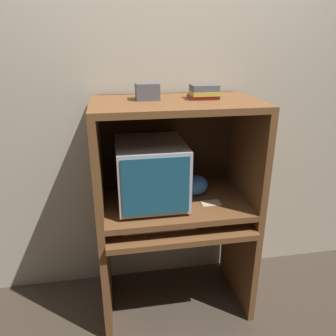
{
  "coord_description": "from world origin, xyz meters",
  "views": [
    {
      "loc": [
        -0.36,
        -1.51,
        1.7
      ],
      "look_at": [
        -0.04,
        0.29,
        0.99
      ],
      "focal_mm": 35.0,
      "sensor_mm": 36.0,
      "label": 1
    }
  ],
  "objects_px": {
    "keyboard": "(159,225)",
    "storage_box": "(147,91)",
    "crt_monitor": "(151,172)",
    "mouse": "(205,219)",
    "snack_bag": "(196,185)",
    "book_stack": "(204,92)"
  },
  "relations": [
    {
      "from": "book_stack",
      "to": "storage_box",
      "type": "bearing_deg",
      "value": 174.97
    },
    {
      "from": "crt_monitor",
      "to": "snack_bag",
      "type": "bearing_deg",
      "value": 10.61
    },
    {
      "from": "book_stack",
      "to": "crt_monitor",
      "type": "bearing_deg",
      "value": -175.66
    },
    {
      "from": "crt_monitor",
      "to": "storage_box",
      "type": "bearing_deg",
      "value": 95.24
    },
    {
      "from": "mouse",
      "to": "snack_bag",
      "type": "bearing_deg",
      "value": 96.7
    },
    {
      "from": "crt_monitor",
      "to": "mouse",
      "type": "distance_m",
      "value": 0.44
    },
    {
      "from": "crt_monitor",
      "to": "mouse",
      "type": "height_order",
      "value": "crt_monitor"
    },
    {
      "from": "mouse",
      "to": "snack_bag",
      "type": "xyz_separation_m",
      "value": [
        -0.02,
        0.17,
        0.15
      ]
    },
    {
      "from": "keyboard",
      "to": "book_stack",
      "type": "relative_size",
      "value": 2.54
    },
    {
      "from": "keyboard",
      "to": "storage_box",
      "type": "bearing_deg",
      "value": 99.62
    },
    {
      "from": "crt_monitor",
      "to": "keyboard",
      "type": "distance_m",
      "value": 0.31
    },
    {
      "from": "mouse",
      "to": "snack_bag",
      "type": "relative_size",
      "value": 0.41
    },
    {
      "from": "mouse",
      "to": "book_stack",
      "type": "relative_size",
      "value": 0.39
    },
    {
      "from": "snack_bag",
      "to": "mouse",
      "type": "bearing_deg",
      "value": -83.3
    },
    {
      "from": "keyboard",
      "to": "book_stack",
      "type": "height_order",
      "value": "book_stack"
    },
    {
      "from": "mouse",
      "to": "book_stack",
      "type": "height_order",
      "value": "book_stack"
    },
    {
      "from": "keyboard",
      "to": "mouse",
      "type": "height_order",
      "value": "mouse"
    },
    {
      "from": "crt_monitor",
      "to": "keyboard",
      "type": "xyz_separation_m",
      "value": [
        0.03,
        -0.13,
        -0.29
      ]
    },
    {
      "from": "mouse",
      "to": "book_stack",
      "type": "distance_m",
      "value": 0.76
    },
    {
      "from": "mouse",
      "to": "book_stack",
      "type": "xyz_separation_m",
      "value": [
        0.0,
        0.14,
        0.74
      ]
    },
    {
      "from": "keyboard",
      "to": "book_stack",
      "type": "xyz_separation_m",
      "value": [
        0.29,
        0.15,
        0.75
      ]
    },
    {
      "from": "storage_box",
      "to": "keyboard",
      "type": "bearing_deg",
      "value": -80.38
    }
  ]
}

